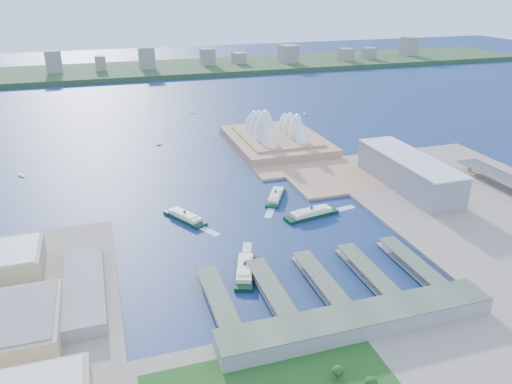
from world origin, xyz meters
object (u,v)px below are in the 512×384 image
object	(u,v)px
opera_house	(277,125)
ferry_a	(185,215)
toaster_building	(408,172)
ferry_d	(311,212)
ferry_b	(276,195)
ferry_c	(245,267)

from	to	relation	value
opera_house	ferry_a	xyz separation A→B (m)	(-172.72, -203.30, -26.86)
toaster_building	ferry_d	size ratio (longest dim) A/B	2.63
opera_house	ferry_b	xyz separation A→B (m)	(-66.46, -181.96, -26.92)
toaster_building	ferry_c	bearing A→B (deg)	-153.01
ferry_a	opera_house	bearing A→B (deg)	20.69
toaster_building	ferry_a	xyz separation A→B (m)	(-262.72, -3.30, -15.36)
toaster_building	ferry_c	world-z (taller)	toaster_building
ferry_a	ferry_b	bearing A→B (deg)	-17.60
ferry_a	ferry_d	distance (m)	130.17
opera_house	ferry_c	size ratio (longest dim) A/B	3.15
opera_house	toaster_building	bearing A→B (deg)	-65.77
opera_house	ferry_d	world-z (taller)	opera_house
ferry_a	ferry_d	bearing A→B (deg)	-43.53
opera_house	ferry_b	distance (m)	195.57
opera_house	ferry_d	distance (m)	242.08
opera_house	ferry_b	bearing A→B (deg)	-110.06
ferry_d	toaster_building	bearing A→B (deg)	-85.49
ferry_c	toaster_building	bearing A→B (deg)	-133.99
ferry_c	ferry_d	bearing A→B (deg)	-120.33
opera_house	toaster_building	distance (m)	219.62
toaster_building	ferry_d	bearing A→B (deg)	-165.23
ferry_d	ferry_b	bearing A→B (deg)	9.76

